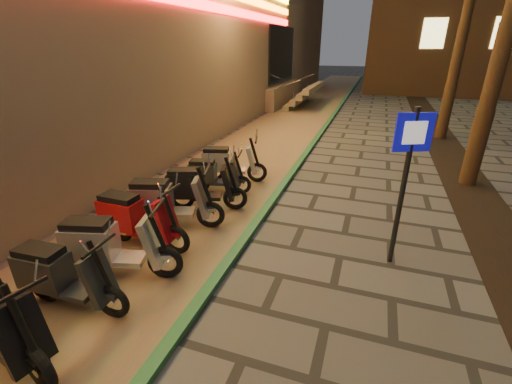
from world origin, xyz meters
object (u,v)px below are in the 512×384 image
at_px(scooter_6, 108,245).
at_px(scooter_10, 212,175).
at_px(pedestrian_sign, 407,168).
at_px(scooter_8, 166,202).
at_px(scooter_11, 227,163).
at_px(scooter_5, 60,276).
at_px(scooter_9, 197,187).
at_px(scooter_7, 134,218).

xyz_separation_m(scooter_6, scooter_10, (0.04, 3.51, -0.09)).
height_order(pedestrian_sign, scooter_8, pedestrian_sign).
height_order(pedestrian_sign, scooter_11, pedestrian_sign).
bearing_deg(scooter_6, scooter_10, 73.91).
bearing_deg(scooter_8, scooter_10, 70.14).
relative_size(scooter_5, scooter_11, 0.98).
xyz_separation_m(scooter_8, scooter_9, (0.19, 0.92, -0.03)).
bearing_deg(pedestrian_sign, scooter_7, 168.25).
bearing_deg(scooter_10, scooter_11, 75.56).
distance_m(scooter_8, scooter_11, 2.68).
bearing_deg(scooter_6, scooter_9, 71.33).
distance_m(scooter_5, scooter_10, 4.29).
bearing_deg(scooter_10, scooter_8, -104.78).
xyz_separation_m(scooter_6, scooter_8, (-0.04, 1.65, 0.00)).
distance_m(pedestrian_sign, scooter_5, 5.15).
bearing_deg(scooter_7, scooter_11, 86.54).
bearing_deg(scooter_5, scooter_10, 84.61).
bearing_deg(pedestrian_sign, scooter_10, 133.78).
relative_size(scooter_9, scooter_10, 1.12).
distance_m(pedestrian_sign, scooter_7, 4.60).
bearing_deg(scooter_10, scooter_6, -102.89).
distance_m(scooter_5, scooter_8, 2.42).
distance_m(pedestrian_sign, scooter_11, 4.91).
xyz_separation_m(pedestrian_sign, scooter_10, (-4.10, 1.68, -1.20)).
bearing_deg(scooter_5, pedestrian_sign, 28.40).
bearing_deg(scooter_5, scooter_11, 84.68).
relative_size(pedestrian_sign, scooter_11, 1.52).
height_order(scooter_7, scooter_9, scooter_7).
height_order(pedestrian_sign, scooter_10, pedestrian_sign).
height_order(scooter_5, scooter_7, scooter_7).
relative_size(pedestrian_sign, scooter_8, 1.43).
bearing_deg(pedestrian_sign, scooter_8, 158.63).
bearing_deg(scooter_9, scooter_8, -119.27).
bearing_deg(scooter_9, scooter_7, -119.96).
distance_m(scooter_6, scooter_8, 1.65).
bearing_deg(scooter_6, scooter_7, 88.25).
bearing_deg(pedestrian_sign, scooter_11, 124.63).
bearing_deg(pedestrian_sign, scooter_6, 179.97).
relative_size(scooter_6, scooter_9, 1.05).
xyz_separation_m(scooter_5, scooter_9, (0.30, 3.34, 0.02)).
height_order(scooter_7, scooter_8, scooter_8).
height_order(scooter_5, scooter_10, scooter_5).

